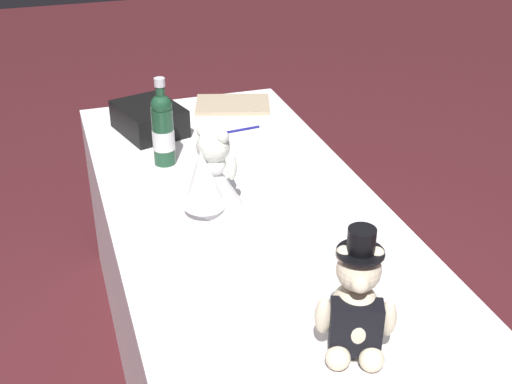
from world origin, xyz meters
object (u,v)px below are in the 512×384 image
Objects in this scene: signing_pen at (244,129)px; guestbook at (233,105)px; champagne_bottle at (163,128)px; teddy_bear_groom at (356,308)px; gift_case_black at (149,119)px; teddy_bear_bride at (211,176)px.

guestbook reaches higher than signing_pen.
champagne_bottle is 0.39m from signing_pen.
teddy_bear_groom reaches higher than gift_case_black.
teddy_bear_bride is 0.85× the size of champagne_bottle.
guestbook is at bearing 111.87° from gift_case_black.
champagne_bottle is at bearing -23.86° from guestbook.
teddy_bear_groom is at bearing -5.90° from signing_pen.
teddy_bear_groom is 1.03× the size of guestbook.
signing_pen is at bearing 174.10° from teddy_bear_groom.
signing_pen is at bearing 10.05° from guestbook.
teddy_bear_bride is at bearing -26.42° from signing_pen.
teddy_bear_bride is 0.86× the size of guestbook.
champagne_bottle reaches higher than gift_case_black.
teddy_bear_bride is (-0.68, -0.13, -0.00)m from teddy_bear_groom.
signing_pen is (-0.52, 0.26, -0.10)m from teddy_bear_bride.
guestbook is (-0.14, 0.36, -0.04)m from gift_case_black.
guestbook is at bearing 173.98° from teddy_bear_groom.
gift_case_black is 0.39m from guestbook.
gift_case_black is at bearing -170.89° from teddy_bear_groom.
signing_pen is (-1.19, 0.12, -0.11)m from teddy_bear_groom.
gift_case_black is (-0.27, -0.00, -0.07)m from champagne_bottle.
champagne_bottle is at bearing -168.27° from teddy_bear_bride.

